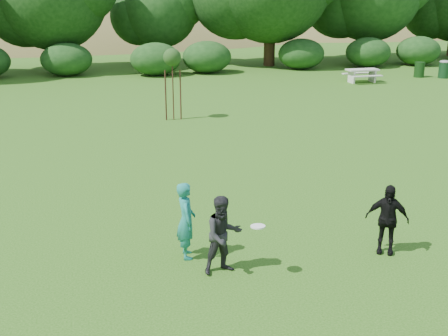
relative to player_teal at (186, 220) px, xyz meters
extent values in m
plane|color=#19470C|center=(1.31, -0.97, -0.77)|extent=(120.00, 120.00, 0.00)
imported|color=#1A7870|center=(0.00, 0.00, 0.00)|extent=(0.40, 0.58, 1.54)
imported|color=#232426|center=(0.53, -0.80, -0.02)|extent=(0.80, 0.66, 1.50)
imported|color=black|center=(3.87, -0.85, -0.05)|extent=(0.90, 0.74, 1.43)
cylinder|color=#153513|center=(18.22, 19.64, -0.32)|extent=(0.60, 0.60, 0.90)
cylinder|color=white|center=(1.08, -1.15, 0.23)|extent=(0.27, 0.27, 0.04)
cylinder|color=#3C2217|center=(1.94, 12.13, 0.48)|extent=(0.05, 0.05, 2.50)
sphere|color=#244518|center=(1.94, 12.13, 1.73)|extent=(0.70, 0.70, 0.70)
cylinder|color=#381F16|center=(1.64, 12.13, 0.23)|extent=(0.06, 0.06, 2.00)
cylinder|color=#402419|center=(2.24, 12.13, 0.23)|extent=(0.06, 0.06, 2.00)
cube|color=beige|center=(13.91, 18.70, -0.05)|extent=(1.80, 0.75, 0.08)
cube|color=beige|center=(13.26, 18.70, -0.43)|extent=(0.10, 0.70, 0.68)
cube|color=#AEACA2|center=(14.56, 18.70, -0.43)|extent=(0.10, 0.70, 0.68)
cube|color=beige|center=(13.91, 18.10, -0.33)|extent=(1.80, 0.28, 0.06)
cube|color=beige|center=(13.91, 19.30, -0.33)|extent=(1.80, 0.28, 0.06)
cylinder|color=#14391D|center=(19.42, 18.96, -0.32)|extent=(0.60, 0.60, 0.90)
ellipsoid|color=gray|center=(19.42, 18.96, 0.18)|extent=(0.60, 0.60, 0.20)
ellipsoid|color=olive|center=(21.31, 71.03, -15.07)|extent=(100.00, 64.00, 52.00)
ellipsoid|color=olive|center=(-3.69, 57.03, -8.47)|extent=(80.00, 50.00, 28.00)
ellipsoid|color=olive|center=(31.31, 59.03, -7.37)|extent=(60.00, 44.00, 24.00)
cylinder|color=#3A2616|center=(-2.69, 28.03, 0.63)|extent=(0.68, 0.68, 2.80)
cylinder|color=#3A2616|center=(4.31, 30.03, 0.37)|extent=(0.60, 0.60, 2.27)
sphere|color=#194214|center=(4.31, 30.03, 2.94)|extent=(5.22, 5.22, 5.22)
cylinder|color=#3A2616|center=(11.31, 27.03, 0.89)|extent=(0.76, 0.76, 3.32)
cylinder|color=#3A2616|center=(19.31, 28.03, 0.72)|extent=(0.71, 0.71, 2.97)
camera|label=1|loc=(-1.92, -9.89, 4.27)|focal=45.00mm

